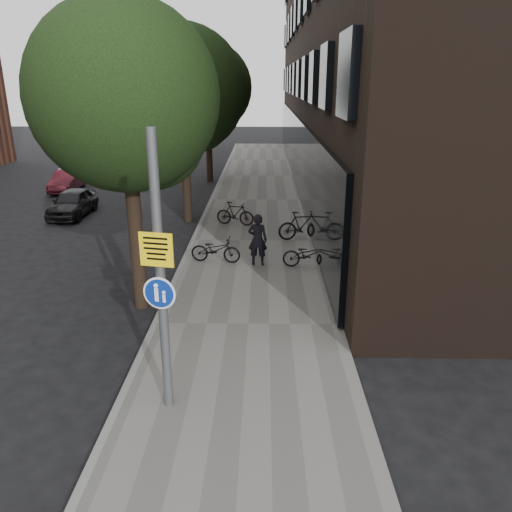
{
  "coord_description": "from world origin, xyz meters",
  "views": [
    {
      "loc": [
        0.61,
        -7.43,
        5.62
      ],
      "look_at": [
        0.44,
        2.89,
        2.0
      ],
      "focal_mm": 35.0,
      "sensor_mm": 36.0,
      "label": 1
    }
  ],
  "objects_px": {
    "pedestrian": "(258,240)",
    "parked_car_near": "(73,203)",
    "signpost": "(161,278)",
    "parked_bike_facade_near": "(308,254)"
  },
  "relations": [
    {
      "from": "pedestrian",
      "to": "parked_car_near",
      "type": "height_order",
      "value": "pedestrian"
    },
    {
      "from": "pedestrian",
      "to": "parked_car_near",
      "type": "xyz_separation_m",
      "value": [
        -8.22,
        6.43,
        -0.36
      ]
    },
    {
      "from": "signpost",
      "to": "parked_bike_facade_near",
      "type": "relative_size",
      "value": 3.05
    },
    {
      "from": "signpost",
      "to": "parked_car_near",
      "type": "xyz_separation_m",
      "value": [
        -6.72,
        13.71,
        -1.99
      ]
    },
    {
      "from": "parked_bike_facade_near",
      "to": "parked_car_near",
      "type": "bearing_deg",
      "value": 59.39
    },
    {
      "from": "parked_bike_facade_near",
      "to": "parked_car_near",
      "type": "height_order",
      "value": "parked_car_near"
    },
    {
      "from": "signpost",
      "to": "pedestrian",
      "type": "distance_m",
      "value": 7.61
    },
    {
      "from": "signpost",
      "to": "pedestrian",
      "type": "xyz_separation_m",
      "value": [
        1.5,
        7.29,
        -1.63
      ]
    },
    {
      "from": "pedestrian",
      "to": "parked_car_near",
      "type": "bearing_deg",
      "value": -32.1
    },
    {
      "from": "signpost",
      "to": "pedestrian",
      "type": "height_order",
      "value": "signpost"
    }
  ]
}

